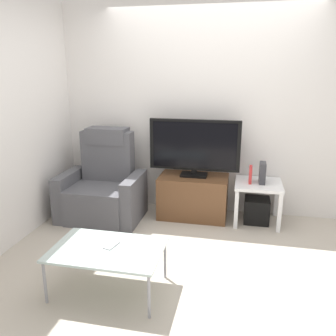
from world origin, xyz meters
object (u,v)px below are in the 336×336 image
game_console (262,173)px  side_table (258,189)px  cell_phone (112,245)px  book_upright (250,175)px  television (194,147)px  recliner_armchair (103,187)px  subwoofer_box (257,210)px  coffee_table (107,251)px  tv_stand (193,196)px

game_console → side_table: bearing=-164.1°
cell_phone → side_table: bearing=66.9°
book_upright → game_console: game_console is taller
television → recliner_armchair: (-1.09, -0.24, -0.51)m
subwoofer_box → coffee_table: coffee_table is taller
recliner_armchair → coffee_table: 1.58m
subwoofer_box → coffee_table: 2.08m
subwoofer_box → game_console: game_console is taller
subwoofer_box → television: bearing=178.1°
game_console → cell_phone: game_console is taller
side_table → game_console: game_console is taller
recliner_armchair → subwoofer_box: size_ratio=3.67×
recliner_armchair → book_upright: 1.79m
cell_phone → coffee_table: bearing=-96.2°
subwoofer_box → coffee_table: bearing=-126.6°
cell_phone → television: bearing=88.7°
recliner_armchair → game_console: size_ratio=4.49×
recliner_armchair → side_table: size_ratio=2.00×
game_console → recliner_armchair: bearing=-173.3°
television → book_upright: television is taller
tv_stand → television: television is taller
side_table → subwoofer_box: 0.27m
game_console → coffee_table: bearing=-127.2°
recliner_armchair → television: bearing=15.8°
television → side_table: television is taller
side_table → tv_stand: bearing=179.5°
television → cell_phone: bearing=-105.2°
television → game_console: 0.85m
side_table → cell_phone: side_table is taller
television → game_console: size_ratio=4.52×
television → cell_phone: (-0.45, -1.64, -0.50)m
game_console → cell_phone: 2.06m
book_upright → tv_stand: bearing=177.8°
television → cell_phone: television is taller
cell_phone → tv_stand: bearing=88.5°
television → subwoofer_box: television is taller
game_console → coffee_table: 2.12m
television → coffee_table: television is taller
side_table → subwoofer_box: size_ratio=1.84×
book_upright → coffee_table: size_ratio=0.22×
television → cell_phone: 1.77m
tv_stand → television: size_ratio=0.76×
cell_phone → recliner_armchair: bearing=128.6°
tv_stand → coffee_table: tv_stand is taller
coffee_table → side_table: bearing=53.4°
tv_stand → game_console: 0.88m
tv_stand → game_console: bearing=0.3°
television → recliner_armchair: size_ratio=1.01×
book_upright → recliner_armchair: bearing=-173.7°
side_table → cell_phone: bearing=-127.1°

